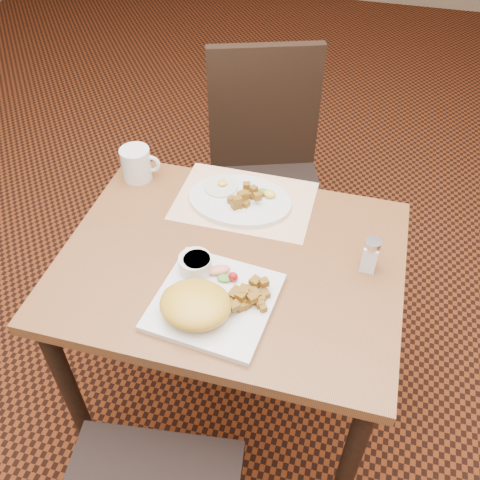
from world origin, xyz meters
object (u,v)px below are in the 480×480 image
at_px(plate_square, 215,302).
at_px(coffee_mug, 137,164).
at_px(chair_far, 266,166).
at_px(salt_shaker, 371,254).
at_px(plate_oval, 240,200).
at_px(table, 231,285).

relative_size(plate_square, coffee_mug, 2.32).
distance_m(chair_far, plate_square, 0.89).
bearing_deg(salt_shaker, chair_far, 122.71).
height_order(plate_oval, salt_shaker, salt_shaker).
distance_m(plate_square, salt_shaker, 0.41).
distance_m(table, plate_square, 0.20).
xyz_separation_m(table, coffee_mug, (-0.37, 0.26, 0.16)).
xyz_separation_m(chair_far, coffee_mug, (-0.31, -0.44, 0.26)).
height_order(table, salt_shaker, salt_shaker).
bearing_deg(chair_far, table, 75.59).
distance_m(table, coffee_mug, 0.48).
relative_size(chair_far, plate_square, 3.46).
xyz_separation_m(plate_square, salt_shaker, (0.35, 0.22, 0.04)).
distance_m(chair_far, plate_oval, 0.53).
bearing_deg(plate_square, chair_far, 94.35).
xyz_separation_m(plate_oval, coffee_mug, (-0.34, 0.04, 0.04)).
height_order(chair_far, coffee_mug, chair_far).
bearing_deg(coffee_mug, plate_oval, -6.74).
bearing_deg(coffee_mug, plate_square, -48.28).
bearing_deg(chair_far, plate_square, 74.93).
bearing_deg(chair_far, salt_shaker, 103.29).
xyz_separation_m(table, plate_square, (0.00, -0.16, 0.12)).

